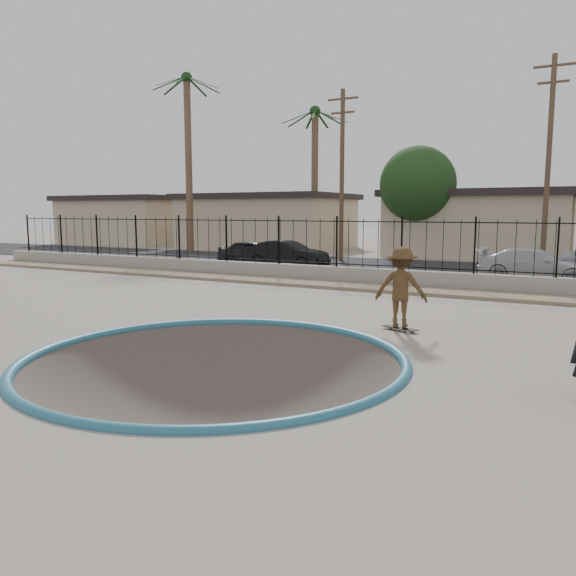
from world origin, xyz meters
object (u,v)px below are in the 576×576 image
at_px(car_c, 535,265).
at_px(skateboard, 400,328).
at_px(skater, 401,291).
at_px(car_a, 255,253).
at_px(car_b, 287,254).

bearing_deg(car_c, skateboard, 172.71).
bearing_deg(skater, car_a, -54.31).
bearing_deg(skateboard, skater, -162.30).
bearing_deg(car_a, skater, -137.90).
xyz_separation_m(skater, car_c, (1.88, 11.12, -0.25)).
distance_m(skater, skateboard, 0.84).
distance_m(car_b, car_c, 10.60).
height_order(car_a, car_c, car_a).
xyz_separation_m(skater, car_b, (-8.72, 10.75, -0.22)).
distance_m(skateboard, car_a, 15.27).
distance_m(skater, car_a, 15.26).
distance_m(skater, car_b, 13.84).
bearing_deg(skateboard, car_a, 151.65).
bearing_deg(car_a, car_c, -91.22).
height_order(skater, car_c, skater).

